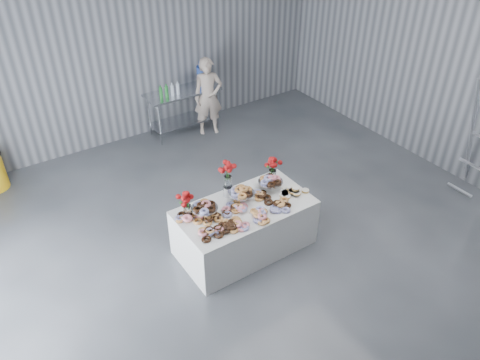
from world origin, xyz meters
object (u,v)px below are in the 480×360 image
at_px(person, 208,97).
at_px(prep_table, 183,104).
at_px(display_table, 245,227).
at_px(water_jug, 204,74).

bearing_deg(person, prep_table, 163.30).
relative_size(prep_table, person, 0.95).
xyz_separation_m(display_table, prep_table, (0.93, 3.61, 0.24)).
distance_m(prep_table, water_jug, 0.73).
xyz_separation_m(water_jug, person, (-0.08, -0.30, -0.36)).
height_order(display_table, prep_table, prep_table).
bearing_deg(display_table, prep_table, 75.63).
xyz_separation_m(display_table, water_jug, (1.43, 3.61, 0.77)).
relative_size(water_jug, person, 0.35).
xyz_separation_m(prep_table, person, (0.42, -0.30, 0.17)).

